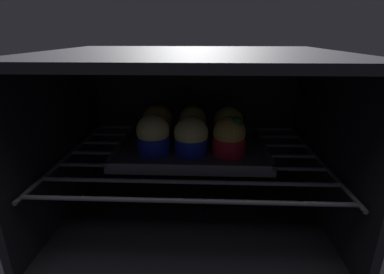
{
  "coord_description": "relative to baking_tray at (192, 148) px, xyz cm",
  "views": [
    {
      "loc": [
        2.62,
        -37.58,
        38.88
      ],
      "look_at": [
        0.0,
        22.87,
        17.38
      ],
      "focal_mm": 27.46,
      "sensor_mm": 36.0,
      "label": 1
    }
  ],
  "objects": [
    {
      "name": "muffin_row1_col2",
      "position": [
        8.11,
        3.82,
        4.25
      ],
      "size": [
        6.74,
        6.74,
        8.09
      ],
      "color": "#1928B7",
      "rests_on": "baking_tray"
    },
    {
      "name": "muffin_row1_col0",
      "position": [
        -8.11,
        3.66,
        4.44
      ],
      "size": [
        6.91,
        6.91,
        8.34
      ],
      "color": "red",
      "rests_on": "baking_tray"
    },
    {
      "name": "oven_rack",
      "position": [
        0.0,
        -0.87,
        -1.1
      ],
      "size": [
        54.8,
        42.0,
        0.8
      ],
      "color": "#51515B",
      "rests_on": "oven_cavity"
    },
    {
      "name": "muffin_row1_col1",
      "position": [
        0.01,
        4.27,
        4.22
      ],
      "size": [
        6.74,
        6.74,
        8.01
      ],
      "color": "#7A238C",
      "rests_on": "baking_tray"
    },
    {
      "name": "oven_cavity",
      "position": [
        0.0,
        3.38,
        2.3
      ],
      "size": [
        59.0,
        47.0,
        37.0
      ],
      "color": "black",
      "rests_on": "ground"
    },
    {
      "name": "baking_tray",
      "position": [
        0.0,
        0.0,
        0.0
      ],
      "size": [
        31.76,
        23.87,
        2.2
      ],
      "color": "#4C4C51",
      "rests_on": "oven_rack"
    },
    {
      "name": "muffin_row0_col0",
      "position": [
        -7.81,
        -3.94,
        4.38
      ],
      "size": [
        6.83,
        6.83,
        8.32
      ],
      "color": "#1928B7",
      "rests_on": "baking_tray"
    },
    {
      "name": "muffin_row0_col1",
      "position": [
        -0.31,
        -4.16,
        4.2
      ],
      "size": [
        7.02,
        7.02,
        8.0
      ],
      "color": "#1928B7",
      "rests_on": "baking_tray"
    },
    {
      "name": "muffin_row0_col2",
      "position": [
        7.77,
        -4.15,
        4.29
      ],
      "size": [
        6.74,
        6.74,
        8.35
      ],
      "color": "red",
      "rests_on": "baking_tray"
    }
  ]
}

